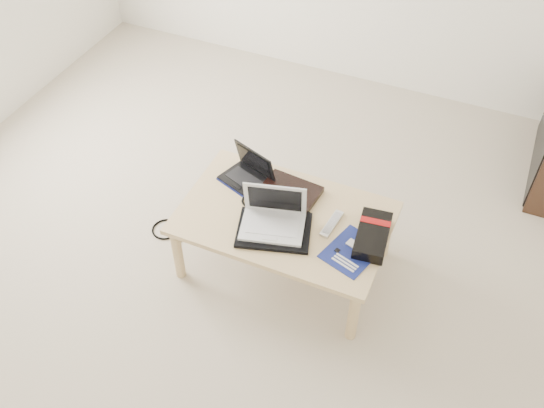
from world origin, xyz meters
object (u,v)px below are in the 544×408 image
at_px(netbook, 249,174).
at_px(white_laptop, 273,217).
at_px(gpu_box, 373,235).
at_px(coffee_table, 284,222).

bearing_deg(netbook, white_laptop, -45.31).
height_order(white_laptop, gpu_box, white_laptop).
relative_size(white_laptop, gpu_box, 1.12).
distance_m(white_laptop, gpu_box, 0.51).
height_order(netbook, white_laptop, white_laptop).
relative_size(netbook, gpu_box, 0.99).
bearing_deg(coffee_table, gpu_box, 2.78).
xyz_separation_m(netbook, gpu_box, (0.76, -0.15, -0.01)).
bearing_deg(gpu_box, coffee_table, -177.22).
bearing_deg(coffee_table, netbook, 148.62).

